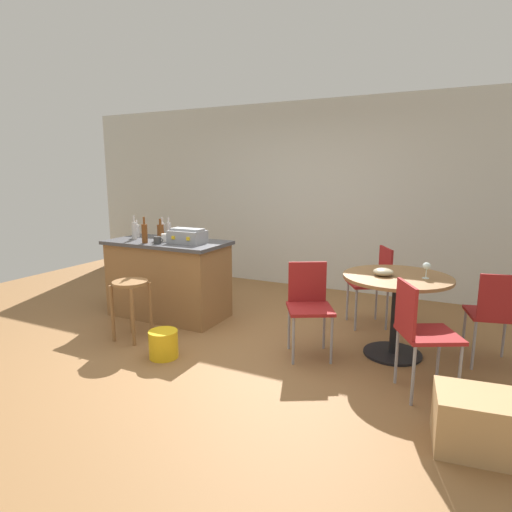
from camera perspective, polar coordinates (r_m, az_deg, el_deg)
ground_plane at (r=4.24m, az=-4.53°, el=-12.26°), size 8.80×8.80×0.00m
back_wall at (r=6.32m, az=7.70°, el=7.94°), size 8.00×0.10×2.70m
kitchen_island at (r=5.13m, az=-11.65°, el=-2.97°), size 1.41×0.73×0.90m
wooden_stool at (r=4.49m, az=-16.46°, el=-5.13°), size 0.35×0.35×0.61m
dining_table at (r=4.10m, az=18.30°, el=-4.98°), size 0.97×0.97×0.76m
folding_chair_near at (r=4.22m, az=29.47°, el=-6.50°), size 0.48×0.48×0.86m
folding_chair_far at (r=4.87m, az=15.57°, el=-3.03°), size 0.55×0.55×0.88m
folding_chair_left at (r=3.99m, az=7.12°, el=-6.09°), size 0.54×0.54×0.86m
folding_chair_right at (r=3.46m, az=21.18°, el=-9.10°), size 0.54×0.54×0.88m
toolbox at (r=4.84m, az=-9.20°, el=2.66°), size 0.40×0.26×0.17m
bottle_0 at (r=5.25m, az=-16.02°, el=3.36°), size 0.06×0.06×0.29m
bottle_1 at (r=5.43m, az=-15.68°, el=3.31°), size 0.07×0.07×0.21m
bottle_2 at (r=5.27m, az=-12.48°, el=3.42°), size 0.07×0.07×0.25m
bottle_3 at (r=4.94m, az=-14.74°, el=3.02°), size 0.06×0.06×0.30m
bottle_4 at (r=5.26m, az=-11.64°, el=3.46°), size 0.06×0.06×0.26m
bottle_5 at (r=5.16m, az=-12.70°, el=3.23°), size 0.08×0.08×0.25m
cup_0 at (r=4.99m, az=-12.14°, el=2.42°), size 0.12×0.08×0.09m
cup_1 at (r=4.86m, az=-13.07°, el=2.09°), size 0.12×0.08×0.08m
cup_2 at (r=5.13m, az=-10.45°, el=2.71°), size 0.11×0.07×0.09m
wine_glass at (r=4.02m, az=21.94°, el=-1.33°), size 0.07×0.07×0.14m
serving_bowl at (r=4.02m, az=16.72°, el=-2.05°), size 0.18×0.18×0.07m
cardboard_box at (r=3.09m, az=27.48°, el=-19.17°), size 0.53×0.45×0.36m
plastic_bucket at (r=4.08m, az=-12.32°, el=-11.48°), size 0.27×0.27×0.26m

